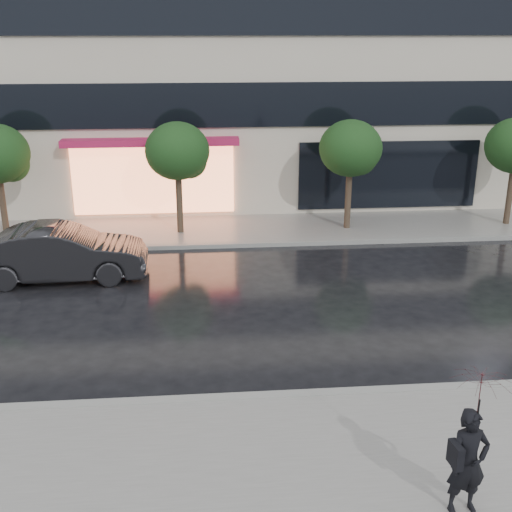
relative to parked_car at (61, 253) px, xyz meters
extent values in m
plane|color=black|center=(6.31, -6.00, -0.80)|extent=(120.00, 120.00, 0.00)
cube|color=slate|center=(6.31, -9.25, -0.74)|extent=(60.00, 4.50, 0.12)
cube|color=slate|center=(6.31, 4.25, -0.74)|extent=(60.00, 3.50, 0.12)
cube|color=gray|center=(6.31, -7.00, -0.73)|extent=(60.00, 0.25, 0.14)
cube|color=gray|center=(6.31, 2.50, -0.73)|extent=(60.00, 0.25, 0.14)
cube|color=black|center=(6.31, 5.94, 3.50)|extent=(28.00, 0.12, 1.60)
cube|color=black|center=(6.31, 5.94, 6.70)|extent=(28.00, 0.12, 1.60)
cube|color=#FF8C59|center=(2.31, 5.92, 0.80)|extent=(6.00, 0.10, 2.60)
cube|color=#AE1A4B|center=(2.31, 5.59, 2.25)|extent=(6.40, 0.70, 0.25)
cube|color=black|center=(11.31, 5.94, 0.80)|extent=(7.00, 0.10, 2.60)
cylinder|color=#33261C|center=(-2.69, 4.00, 0.30)|extent=(0.22, 0.22, 2.20)
sphere|color=#193314|center=(-2.29, 4.20, 1.80)|extent=(1.20, 1.20, 1.20)
cylinder|color=#33261C|center=(3.31, 4.00, 0.30)|extent=(0.22, 0.22, 2.20)
ellipsoid|color=#193314|center=(3.31, 4.00, 2.20)|extent=(2.20, 2.20, 1.98)
sphere|color=#193314|center=(3.71, 4.20, 1.80)|extent=(1.20, 1.20, 1.20)
cylinder|color=#33261C|center=(9.31, 4.00, 0.30)|extent=(0.22, 0.22, 2.20)
ellipsoid|color=#193314|center=(9.31, 4.00, 2.20)|extent=(2.20, 2.20, 1.98)
sphere|color=#193314|center=(9.71, 4.20, 1.80)|extent=(1.20, 1.20, 1.20)
cylinder|color=#33261C|center=(15.31, 4.00, 0.30)|extent=(0.22, 0.22, 2.20)
imported|color=black|center=(0.00, 0.00, 0.00)|extent=(4.94, 1.89, 1.61)
imported|color=black|center=(7.84, -10.42, 0.16)|extent=(0.66, 0.47, 1.70)
imported|color=#34090D|center=(7.90, -10.41, 1.24)|extent=(0.97, 0.98, 0.81)
cylinder|color=black|center=(7.90, -10.41, 0.79)|extent=(0.02, 0.02, 0.85)
cube|color=black|center=(7.60, -10.50, 0.37)|extent=(0.15, 0.33, 0.36)
camera|label=1|loc=(4.09, -17.90, 6.11)|focal=45.00mm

